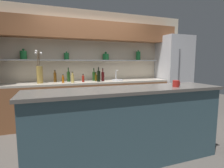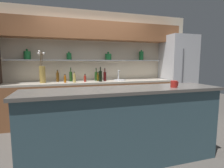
# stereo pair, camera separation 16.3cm
# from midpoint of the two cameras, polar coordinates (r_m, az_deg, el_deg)

# --- Properties ---
(ground_plane) EXTENTS (12.00, 12.00, 0.00)m
(ground_plane) POSITION_cam_midpoint_polar(r_m,az_deg,el_deg) (3.17, 1.14, -18.22)
(ground_plane) COLOR #4C4742
(back_wall_unit) EXTENTS (5.20, 0.44, 2.60)m
(back_wall_unit) POSITION_cam_midpoint_polar(r_m,az_deg,el_deg) (4.35, -5.15, 9.58)
(back_wall_unit) COLOR beige
(back_wall_unit) RESTS_ON ground_plane
(back_counter_unit) EXTENTS (3.80, 0.62, 0.92)m
(back_counter_unit) POSITION_cam_midpoint_polar(r_m,az_deg,el_deg) (4.15, -5.23, -5.44)
(back_counter_unit) COLOR brown
(back_counter_unit) RESTS_ON ground_plane
(island_counter) EXTENTS (2.62, 0.61, 1.02)m
(island_counter) POSITION_cam_midpoint_polar(r_m,az_deg,el_deg) (2.40, 6.18, -13.48)
(island_counter) COLOR #334C56
(island_counter) RESTS_ON ground_plane
(refrigerator) EXTENTS (0.76, 0.73, 2.05)m
(refrigerator) POSITION_cam_midpoint_polar(r_m,az_deg,el_deg) (5.02, 21.46, 2.76)
(refrigerator) COLOR #B7B7BC
(refrigerator) RESTS_ON ground_plane
(flower_vase) EXTENTS (0.15, 0.14, 0.69)m
(flower_vase) POSITION_cam_midpoint_polar(r_m,az_deg,el_deg) (3.98, -20.73, 3.43)
(flower_vase) COLOR olive
(flower_vase) RESTS_ON back_counter_unit
(sink_fixture) EXTENTS (0.29, 0.29, 0.25)m
(sink_fixture) POSITION_cam_midpoint_polar(r_m,az_deg,el_deg) (4.27, 3.62, 1.51)
(sink_fixture) COLOR #B7B7BC
(sink_fixture) RESTS_ON back_counter_unit
(bottle_wine_0) EXTENTS (0.07, 0.07, 0.30)m
(bottle_wine_0) POSITION_cam_midpoint_polar(r_m,az_deg,el_deg) (4.12, -1.21, 2.56)
(bottle_wine_0) COLOR #380C0C
(bottle_wine_0) RESTS_ON back_counter_unit
(bottle_sauce_1) EXTENTS (0.05, 0.05, 0.18)m
(bottle_sauce_1) POSITION_cam_midpoint_polar(r_m,az_deg,el_deg) (3.98, -7.64, 1.79)
(bottle_sauce_1) COLOR maroon
(bottle_sauce_1) RESTS_ON back_counter_unit
(bottle_wine_2) EXTENTS (0.08, 0.08, 0.33)m
(bottle_wine_2) POSITION_cam_midpoint_polar(r_m,az_deg,el_deg) (3.99, -2.62, 2.62)
(bottle_wine_2) COLOR black
(bottle_wine_2) RESTS_ON back_counter_unit
(bottle_wine_3) EXTENTS (0.07, 0.07, 0.32)m
(bottle_wine_3) POSITION_cam_midpoint_polar(r_m,az_deg,el_deg) (4.12, -12.17, 2.50)
(bottle_wine_3) COLOR #193814
(bottle_wine_3) RESTS_ON back_counter_unit
(bottle_oil_4) EXTENTS (0.06, 0.06, 0.21)m
(bottle_oil_4) POSITION_cam_midpoint_polar(r_m,az_deg,el_deg) (4.12, -3.46, 2.15)
(bottle_oil_4) COLOR #47380A
(bottle_oil_4) RESTS_ON back_counter_unit
(bottle_spirit_5) EXTENTS (0.06, 0.06, 0.27)m
(bottle_spirit_5) POSITION_cam_midpoint_polar(r_m,az_deg,el_deg) (4.11, -16.26, 2.28)
(bottle_spirit_5) COLOR #4C2D0C
(bottle_spirit_5) RESTS_ON back_counter_unit
(bottle_spirit_6) EXTENTS (0.06, 0.06, 0.23)m
(bottle_spirit_6) POSITION_cam_midpoint_polar(r_m,az_deg,el_deg) (3.88, -11.00, 1.91)
(bottle_spirit_6) COLOR tan
(bottle_spirit_6) RESTS_ON back_counter_unit
(bottle_sauce_7) EXTENTS (0.05, 0.05, 0.18)m
(bottle_sauce_7) POSITION_cam_midpoint_polar(r_m,az_deg,el_deg) (3.90, -13.92, 1.60)
(bottle_sauce_7) COLOR #9E4C0A
(bottle_sauce_7) RESTS_ON back_counter_unit
(bottle_wine_8) EXTENTS (0.08, 0.08, 0.30)m
(bottle_wine_8) POSITION_cam_midpoint_polar(r_m,az_deg,el_deg) (4.22, -4.09, 2.63)
(bottle_wine_8) COLOR #193814
(bottle_wine_8) RESTS_ON back_counter_unit
(coffee_mug) EXTENTS (0.11, 0.09, 0.09)m
(coffee_mug) POSITION_cam_midpoint_polar(r_m,az_deg,el_deg) (2.52, 21.37, -0.02)
(coffee_mug) COLOR maroon
(coffee_mug) RESTS_ON island_counter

